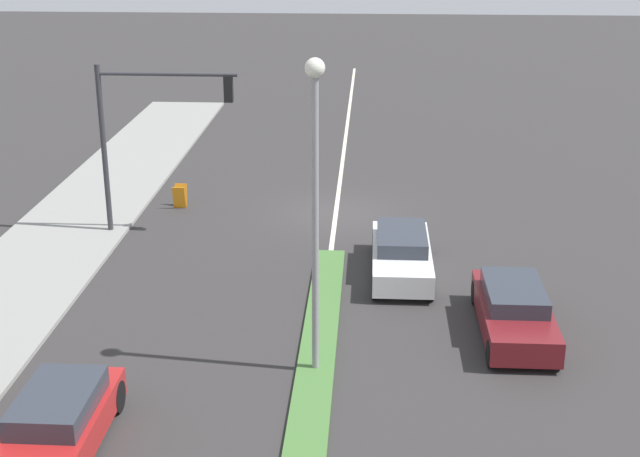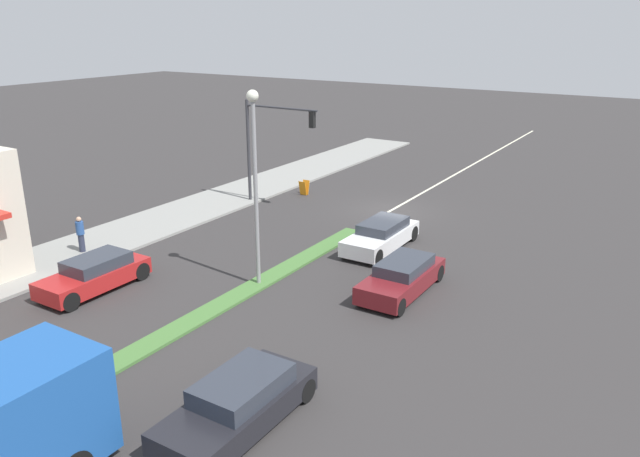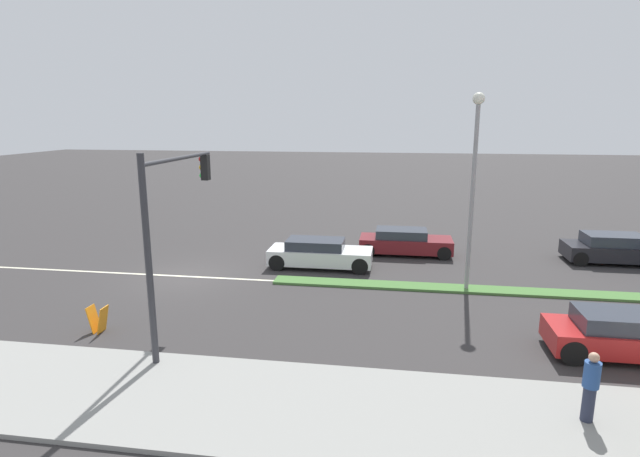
# 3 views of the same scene
# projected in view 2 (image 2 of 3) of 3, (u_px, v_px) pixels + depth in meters

# --- Properties ---
(ground_plane) EXTENTS (160.00, 160.00, 0.00)m
(ground_plane) POSITION_uv_depth(u_px,v_px,m) (133.00, 356.00, 19.15)
(ground_plane) COLOR #333030
(lane_marking_center) EXTENTS (0.16, 60.00, 0.01)m
(lane_marking_center) POSITION_uv_depth(u_px,v_px,m) (390.00, 211.00, 33.60)
(lane_marking_center) COLOR beige
(lane_marking_center) RESTS_ON ground
(traffic_signal_main) EXTENTS (4.59, 0.34, 5.60)m
(traffic_signal_main) POSITION_uv_depth(u_px,v_px,m) (269.00, 135.00, 33.40)
(traffic_signal_main) COLOR #333338
(traffic_signal_main) RESTS_ON sidewalk_right
(street_lamp) EXTENTS (0.44, 0.44, 7.37)m
(street_lamp) POSITION_uv_depth(u_px,v_px,m) (255.00, 165.00, 22.74)
(street_lamp) COLOR gray
(street_lamp) RESTS_ON median_strip
(pedestrian) EXTENTS (0.34, 0.34, 1.60)m
(pedestrian) POSITION_uv_depth(u_px,v_px,m) (80.00, 233.00, 27.14)
(pedestrian) COLOR #282D42
(pedestrian) RESTS_ON sidewalk_right
(warning_aframe_sign) EXTENTS (0.45, 0.53, 0.84)m
(warning_aframe_sign) POSITION_uv_depth(u_px,v_px,m) (304.00, 188.00, 36.57)
(warning_aframe_sign) COLOR orange
(warning_aframe_sign) RESTS_ON ground
(hatchback_red) EXTENTS (1.73, 4.23, 1.29)m
(hatchback_red) POSITION_uv_depth(u_px,v_px,m) (95.00, 274.00, 23.64)
(hatchback_red) COLOR #AD1E1E
(hatchback_red) RESTS_ON ground
(van_white) EXTENTS (1.75, 4.58, 1.28)m
(van_white) POSITION_uv_depth(u_px,v_px,m) (381.00, 235.00, 27.87)
(van_white) COLOR silver
(van_white) RESTS_ON ground
(sedan_dark) EXTENTS (1.88, 4.59, 1.35)m
(sedan_dark) POSITION_uv_depth(u_px,v_px,m) (239.00, 404.00, 15.65)
(sedan_dark) COLOR black
(sedan_dark) RESTS_ON ground
(sedan_maroon) EXTENTS (1.75, 4.45, 1.27)m
(sedan_maroon) POSITION_uv_depth(u_px,v_px,m) (402.00, 277.00, 23.41)
(sedan_maroon) COLOR maroon
(sedan_maroon) RESTS_ON ground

